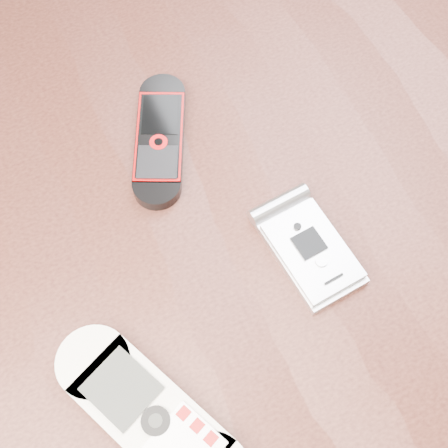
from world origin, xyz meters
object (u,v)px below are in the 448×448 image
table (219,277)px  motorola_razr (310,249)px  nokia_black_red (160,139)px  nokia_white (150,417)px

table → motorola_razr: 0.14m
table → nokia_black_red: 0.15m
nokia_black_red → motorola_razr: 0.16m
table → nokia_white: bearing=-132.4°
motorola_razr → nokia_black_red: bearing=109.8°
table → nokia_white: size_ratio=7.08×
nokia_white → nokia_black_red: size_ratio=1.25×
nokia_black_red → motorola_razr: bearing=-39.8°
nokia_white → nokia_black_red: nokia_white is taller
table → nokia_white: 0.19m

